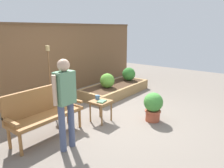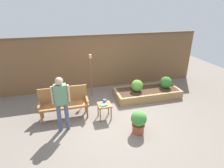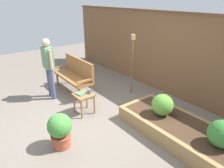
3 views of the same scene
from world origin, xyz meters
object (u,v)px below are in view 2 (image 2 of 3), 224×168
(cup_on_table, at_px, (105,101))
(book_on_table, at_px, (104,105))
(garden_bench, at_px, (64,100))
(shrub_near_bench, at_px, (137,86))
(side_table, at_px, (104,107))
(potted_boxwood, at_px, (139,121))
(shrub_far_corner, at_px, (166,82))
(person_by_bench, at_px, (61,100))
(tiki_torch, at_px, (91,68))

(cup_on_table, distance_m, book_on_table, 0.21)
(garden_bench, distance_m, shrub_near_bench, 2.64)
(side_table, xyz_separation_m, shrub_near_bench, (1.43, 0.95, 0.12))
(potted_boxwood, height_order, shrub_far_corner, shrub_far_corner)
(garden_bench, height_order, book_on_table, garden_bench)
(garden_bench, relative_size, cup_on_table, 11.05)
(potted_boxwood, bearing_deg, cup_on_table, 124.09)
(garden_bench, distance_m, person_by_bench, 0.80)
(garden_bench, bearing_deg, side_table, -20.27)
(shrub_near_bench, distance_m, person_by_bench, 2.93)
(side_table, distance_m, book_on_table, 0.12)
(book_on_table, bearing_deg, person_by_bench, 179.08)
(cup_on_table, distance_m, tiki_torch, 1.57)
(person_by_bench, bearing_deg, garden_bench, 86.50)
(potted_boxwood, bearing_deg, shrub_near_bench, 69.49)
(cup_on_table, xyz_separation_m, shrub_near_bench, (1.39, 0.83, -0.01))
(shrub_near_bench, bearing_deg, book_on_table, -145.17)
(side_table, bearing_deg, garden_bench, 159.73)
(side_table, xyz_separation_m, potted_boxwood, (0.73, -0.90, -0.04))
(shrub_far_corner, bearing_deg, potted_boxwood, -134.97)
(cup_on_table, height_order, tiki_torch, tiki_torch)
(potted_boxwood, height_order, tiki_torch, tiki_torch)
(potted_boxwood, xyz_separation_m, tiki_torch, (-0.86, 2.48, 0.75))
(cup_on_table, height_order, person_by_bench, person_by_bench)
(potted_boxwood, bearing_deg, tiki_torch, 109.16)
(person_by_bench, bearing_deg, side_table, 12.67)
(side_table, height_order, person_by_bench, person_by_bench)
(shrub_far_corner, bearing_deg, book_on_table, -158.78)
(cup_on_table, xyz_separation_m, book_on_table, (-0.08, -0.19, -0.03))
(shrub_far_corner, relative_size, person_by_bench, 0.28)
(potted_boxwood, relative_size, shrub_far_corner, 1.49)
(book_on_table, height_order, person_by_bench, person_by_bench)
(tiki_torch, bearing_deg, person_by_bench, -120.23)
(tiki_torch, bearing_deg, side_table, -85.24)
(book_on_table, xyz_separation_m, person_by_bench, (-1.17, -0.21, 0.44))
(garden_bench, xyz_separation_m, side_table, (1.16, -0.43, -0.15))
(tiki_torch, bearing_deg, book_on_table, -86.84)
(tiki_torch, bearing_deg, cup_on_table, -83.47)
(garden_bench, bearing_deg, tiki_torch, 47.95)
(book_on_table, relative_size, potted_boxwood, 0.32)
(book_on_table, height_order, potted_boxwood, potted_boxwood)
(side_table, height_order, book_on_table, book_on_table)
(side_table, distance_m, potted_boxwood, 1.16)
(shrub_far_corner, relative_size, tiki_torch, 0.27)
(tiki_torch, bearing_deg, shrub_far_corner, -12.86)
(tiki_torch, distance_m, person_by_bench, 2.14)
(potted_boxwood, bearing_deg, garden_bench, 144.84)
(book_on_table, relative_size, shrub_near_bench, 0.48)
(person_by_bench, bearing_deg, cup_on_table, 17.61)
(cup_on_table, bearing_deg, potted_boxwood, -55.91)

